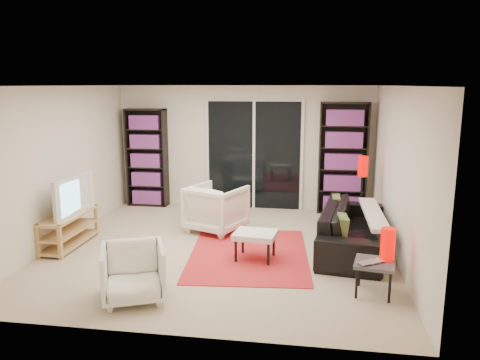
{
  "coord_description": "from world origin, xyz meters",
  "views": [
    {
      "loc": [
        1.29,
        -6.55,
        2.42
      ],
      "look_at": [
        0.25,
        0.3,
        1.0
      ],
      "focal_mm": 35.0,
      "sensor_mm": 36.0,
      "label": 1
    }
  ],
  "objects_px": {
    "sofa": "(354,228)",
    "floor_lamp": "(362,175)",
    "ottoman": "(255,236)",
    "armchair_front": "(133,273)",
    "tv_stand": "(69,229)",
    "bookshelf_right": "(343,159)",
    "armchair_back": "(216,208)",
    "side_table": "(375,266)",
    "bookshelf_left": "(147,158)"
  },
  "relations": [
    {
      "from": "armchair_front",
      "to": "ottoman",
      "type": "relative_size",
      "value": 1.14
    },
    {
      "from": "side_table",
      "to": "floor_lamp",
      "type": "xyz_separation_m",
      "value": [
        0.09,
        2.55,
        0.59
      ]
    },
    {
      "from": "ottoman",
      "to": "armchair_front",
      "type": "bearing_deg",
      "value": -130.22
    },
    {
      "from": "sofa",
      "to": "armchair_back",
      "type": "bearing_deg",
      "value": 83.51
    },
    {
      "from": "tv_stand",
      "to": "armchair_back",
      "type": "relative_size",
      "value": 1.41
    },
    {
      "from": "tv_stand",
      "to": "bookshelf_right",
      "type": "bearing_deg",
      "value": 31.15
    },
    {
      "from": "ottoman",
      "to": "floor_lamp",
      "type": "relative_size",
      "value": 0.5
    },
    {
      "from": "armchair_back",
      "to": "floor_lamp",
      "type": "height_order",
      "value": "floor_lamp"
    },
    {
      "from": "bookshelf_right",
      "to": "ottoman",
      "type": "xyz_separation_m",
      "value": [
        -1.34,
        -2.69,
        -0.7
      ]
    },
    {
      "from": "tv_stand",
      "to": "sofa",
      "type": "bearing_deg",
      "value": 6.59
    },
    {
      "from": "bookshelf_left",
      "to": "armchair_back",
      "type": "relative_size",
      "value": 2.27
    },
    {
      "from": "bookshelf_left",
      "to": "ottoman",
      "type": "distance_m",
      "value": 3.73
    },
    {
      "from": "bookshelf_left",
      "to": "sofa",
      "type": "distance_m",
      "value": 4.46
    },
    {
      "from": "armchair_front",
      "to": "floor_lamp",
      "type": "bearing_deg",
      "value": 25.43
    },
    {
      "from": "bookshelf_left",
      "to": "sofa",
      "type": "xyz_separation_m",
      "value": [
        3.91,
        -2.05,
        -0.65
      ]
    },
    {
      "from": "bookshelf_right",
      "to": "armchair_back",
      "type": "distance_m",
      "value": 2.68
    },
    {
      "from": "bookshelf_left",
      "to": "armchair_back",
      "type": "bearing_deg",
      "value": -40.65
    },
    {
      "from": "bookshelf_right",
      "to": "floor_lamp",
      "type": "relative_size",
      "value": 1.67
    },
    {
      "from": "armchair_front",
      "to": "ottoman",
      "type": "distance_m",
      "value": 1.89
    },
    {
      "from": "floor_lamp",
      "to": "armchair_back",
      "type": "bearing_deg",
      "value": -169.55
    },
    {
      "from": "tv_stand",
      "to": "side_table",
      "type": "distance_m",
      "value": 4.5
    },
    {
      "from": "armchair_front",
      "to": "side_table",
      "type": "distance_m",
      "value": 2.79
    },
    {
      "from": "bookshelf_left",
      "to": "armchair_back",
      "type": "xyz_separation_m",
      "value": [
        1.71,
        -1.47,
        -0.58
      ]
    },
    {
      "from": "ottoman",
      "to": "bookshelf_left",
      "type": "bearing_deg",
      "value": 133.11
    },
    {
      "from": "sofa",
      "to": "floor_lamp",
      "type": "bearing_deg",
      "value": -2.83
    },
    {
      "from": "sofa",
      "to": "armchair_back",
      "type": "distance_m",
      "value": 2.27
    },
    {
      "from": "sofa",
      "to": "armchair_front",
      "type": "xyz_separation_m",
      "value": [
        -2.62,
        -2.08,
        -0.01
      ]
    },
    {
      "from": "bookshelf_right",
      "to": "sofa",
      "type": "distance_m",
      "value": 2.17
    },
    {
      "from": "ottoman",
      "to": "side_table",
      "type": "height_order",
      "value": "same"
    },
    {
      "from": "side_table",
      "to": "floor_lamp",
      "type": "height_order",
      "value": "floor_lamp"
    },
    {
      "from": "sofa",
      "to": "side_table",
      "type": "distance_m",
      "value": 1.54
    },
    {
      "from": "sofa",
      "to": "floor_lamp",
      "type": "relative_size",
      "value": 1.79
    },
    {
      "from": "sofa",
      "to": "side_table",
      "type": "relative_size",
      "value": 4.26
    },
    {
      "from": "sofa",
      "to": "side_table",
      "type": "bearing_deg",
      "value": -167.7
    },
    {
      "from": "armchair_back",
      "to": "floor_lamp",
      "type": "relative_size",
      "value": 0.68
    },
    {
      "from": "sofa",
      "to": "side_table",
      "type": "xyz_separation_m",
      "value": [
        0.11,
        -1.53,
        0.02
      ]
    },
    {
      "from": "tv_stand",
      "to": "floor_lamp",
      "type": "relative_size",
      "value": 0.97
    },
    {
      "from": "sofa",
      "to": "floor_lamp",
      "type": "distance_m",
      "value": 1.21
    },
    {
      "from": "tv_stand",
      "to": "armchair_front",
      "type": "relative_size",
      "value": 1.72
    },
    {
      "from": "side_table",
      "to": "floor_lamp",
      "type": "bearing_deg",
      "value": 88.03
    },
    {
      "from": "tv_stand",
      "to": "ottoman",
      "type": "bearing_deg",
      "value": -2.92
    },
    {
      "from": "armchair_front",
      "to": "ottoman",
      "type": "bearing_deg",
      "value": 27.48
    },
    {
      "from": "bookshelf_right",
      "to": "floor_lamp",
      "type": "xyz_separation_m",
      "value": [
        0.26,
        -1.03,
        -0.1
      ]
    },
    {
      "from": "bookshelf_left",
      "to": "armchair_back",
      "type": "height_order",
      "value": "bookshelf_left"
    },
    {
      "from": "armchair_front",
      "to": "armchair_back",
      "type": "bearing_deg",
      "value": 58.66
    },
    {
      "from": "bookshelf_right",
      "to": "ottoman",
      "type": "bearing_deg",
      "value": -116.46
    },
    {
      "from": "side_table",
      "to": "bookshelf_left",
      "type": "bearing_deg",
      "value": 138.33
    },
    {
      "from": "ottoman",
      "to": "floor_lamp",
      "type": "height_order",
      "value": "floor_lamp"
    },
    {
      "from": "armchair_back",
      "to": "sofa",
      "type": "bearing_deg",
      "value": -172.1
    },
    {
      "from": "armchair_front",
      "to": "side_table",
      "type": "height_order",
      "value": "armchair_front"
    }
  ]
}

